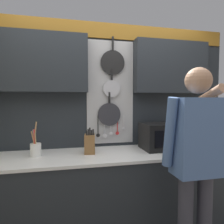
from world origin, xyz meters
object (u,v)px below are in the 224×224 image
(microwave, at_px, (165,136))
(utensil_crock, at_px, (36,149))
(knife_block, at_px, (90,144))
(person, at_px, (196,152))

(microwave, height_order, utensil_crock, utensil_crock)
(knife_block, bearing_deg, microwave, -0.05)
(microwave, bearing_deg, knife_block, 179.95)
(knife_block, distance_m, person, 1.06)
(utensil_crock, bearing_deg, knife_block, -0.08)
(microwave, relative_size, utensil_crock, 1.49)
(microwave, relative_size, person, 0.31)
(microwave, distance_m, person, 0.70)
(knife_block, height_order, utensil_crock, utensil_crock)
(utensil_crock, height_order, person, person)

